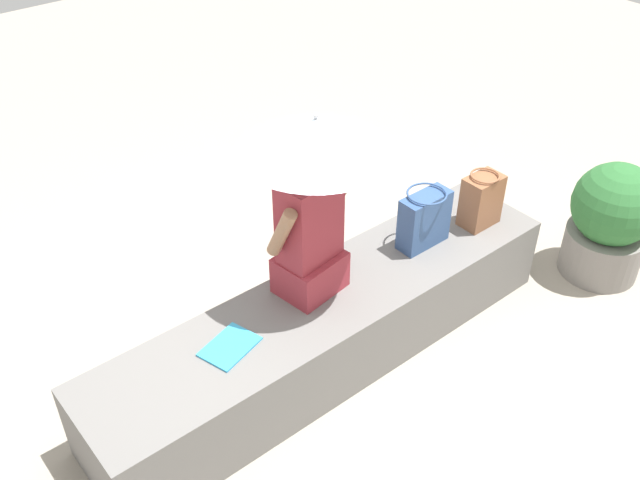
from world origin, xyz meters
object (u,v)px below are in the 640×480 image
object	(u,v)px
parasol	(316,135)
handbag_black	(424,219)
tote_bag_canvas	(481,200)
planter_far	(610,221)
person_seated	(310,231)
magazine	(230,347)

from	to	relation	value
parasol	handbag_black	distance (m)	1.02
tote_bag_canvas	planter_far	xyz separation A→B (m)	(-0.76, 0.46, -0.24)
person_seated	planter_far	bearing A→B (deg)	161.99
person_seated	tote_bag_canvas	size ratio (longest dim) A/B	2.58
planter_far	parasol	bearing A→B (deg)	-19.39
magazine	handbag_black	bearing A→B (deg)	163.53
handbag_black	magazine	world-z (taller)	handbag_black
parasol	person_seated	bearing A→B (deg)	22.88
planter_far	person_seated	bearing A→B (deg)	-18.01
planter_far	magazine	bearing A→B (deg)	-11.81
tote_bag_canvas	magazine	xyz separation A→B (m)	(1.78, -0.07, -0.16)
planter_far	tote_bag_canvas	bearing A→B (deg)	-31.14
magazine	planter_far	bearing A→B (deg)	151.71
tote_bag_canvas	magazine	size ratio (longest dim) A/B	1.25
parasol	handbag_black	size ratio (longest dim) A/B	2.89
magazine	planter_far	world-z (taller)	planter_far
person_seated	handbag_black	world-z (taller)	person_seated
parasol	magazine	size ratio (longest dim) A/B	3.68
parasol	handbag_black	bearing A→B (deg)	169.51
parasol	magazine	bearing A→B (deg)	11.12
person_seated	tote_bag_canvas	xyz separation A→B (m)	(-1.19, 0.17, -0.22)
tote_bag_canvas	magazine	distance (m)	1.79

